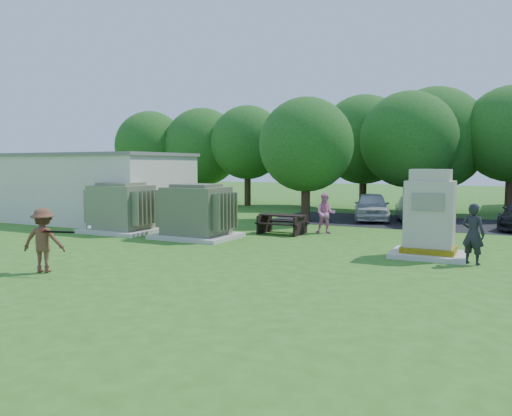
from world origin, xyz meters
The scene contains 15 objects.
ground centered at (0.00, 0.00, 0.00)m, with size 120.00×120.00×0.00m, color #2D6619.
service_building centered at (-11.00, 7.00, 1.60)m, with size 10.00×5.00×3.20m, color beige.
service_building_roof centered at (-11.00, 7.00, 3.27)m, with size 10.20×5.20×0.15m, color slate.
parking_strip centered at (7.00, 13.50, 0.01)m, with size 20.00×6.00×0.01m, color #232326.
transformer_left centered at (-6.50, 4.50, 0.97)m, with size 3.00×2.40×2.07m.
transformer_right centered at (-2.80, 4.50, 0.97)m, with size 3.00×2.40×2.07m.
generator_cabinet centered at (5.73, 4.30, 1.17)m, with size 2.19×1.79×2.67m.
picnic_table centered at (-0.32, 7.03, 0.49)m, with size 1.83×1.37×0.78m.
batter centered at (-3.01, -2.42, 0.84)m, with size 1.09×0.63×1.69m, color brown.
person_by_generator centered at (6.99, 3.67, 0.87)m, with size 0.63×0.41×1.73m, color black.
person_at_picnic centered at (1.25, 7.85, 0.82)m, with size 0.80×0.62×1.64m, color pink.
car_white centered at (1.77, 13.56, 0.71)m, with size 1.67×4.15×1.41m, color silver.
car_silver_a centered at (4.00, 12.99, 0.66)m, with size 1.40×4.00×1.32m, color #A3A3A8.
batting_equipment centered at (-2.31, -2.47, 1.13)m, with size 1.37×0.39×0.22m.
tree_row centered at (1.75, 18.50, 4.15)m, with size 41.30×13.30×7.30m.
Camera 1 is at (7.70, -11.49, 2.81)m, focal length 35.00 mm.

